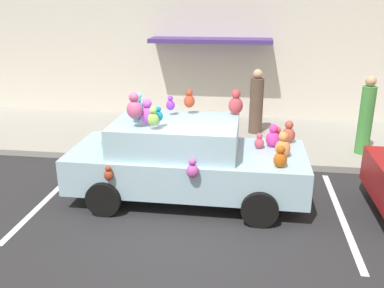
{
  "coord_description": "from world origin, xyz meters",
  "views": [
    {
      "loc": [
        1.09,
        -6.05,
        3.7
      ],
      "look_at": [
        -0.04,
        1.94,
        0.9
      ],
      "focal_mm": 39.14,
      "sensor_mm": 36.0,
      "label": 1
    }
  ],
  "objects_px": {
    "teddy_bear_on_sidewalk": "(160,138)",
    "pedestrian_near_shopfront": "(256,104)",
    "pedestrian_walking_past": "(366,117)",
    "plush_covered_car": "(185,158)"
  },
  "relations": [
    {
      "from": "pedestrian_near_shopfront",
      "to": "pedestrian_walking_past",
      "type": "distance_m",
      "value": 2.88
    },
    {
      "from": "pedestrian_walking_past",
      "to": "pedestrian_near_shopfront",
      "type": "bearing_deg",
      "value": 152.87
    },
    {
      "from": "pedestrian_near_shopfront",
      "to": "pedestrian_walking_past",
      "type": "height_order",
      "value": "pedestrian_walking_past"
    },
    {
      "from": "plush_covered_car",
      "to": "teddy_bear_on_sidewalk",
      "type": "xyz_separation_m",
      "value": [
        -0.99,
        2.26,
        -0.38
      ]
    },
    {
      "from": "teddy_bear_on_sidewalk",
      "to": "pedestrian_walking_past",
      "type": "relative_size",
      "value": 0.32
    },
    {
      "from": "pedestrian_walking_past",
      "to": "teddy_bear_on_sidewalk",
      "type": "bearing_deg",
      "value": -175.24
    },
    {
      "from": "teddy_bear_on_sidewalk",
      "to": "pedestrian_near_shopfront",
      "type": "xyz_separation_m",
      "value": [
        2.35,
        1.72,
        0.54
      ]
    },
    {
      "from": "pedestrian_near_shopfront",
      "to": "teddy_bear_on_sidewalk",
      "type": "bearing_deg",
      "value": -143.74
    },
    {
      "from": "plush_covered_car",
      "to": "pedestrian_walking_past",
      "type": "xyz_separation_m",
      "value": [
        3.92,
        2.67,
        0.23
      ]
    },
    {
      "from": "plush_covered_car",
      "to": "pedestrian_walking_past",
      "type": "relative_size",
      "value": 2.36
    }
  ]
}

